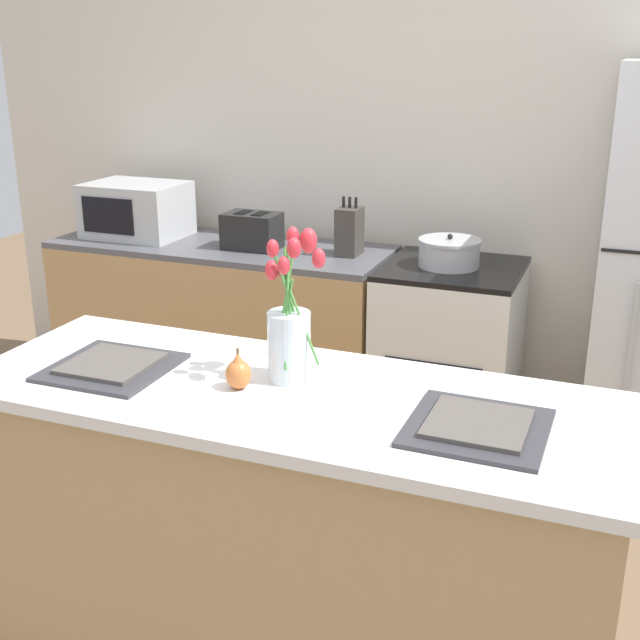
% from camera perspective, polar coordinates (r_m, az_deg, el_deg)
% --- Properties ---
extents(back_wall, '(5.20, 0.08, 2.70)m').
position_cam_1_polar(back_wall, '(3.91, 9.66, 11.96)').
color(back_wall, silver).
rests_on(back_wall, ground_plane).
extents(kitchen_island, '(1.80, 0.66, 0.93)m').
position_cam_1_polar(kitchen_island, '(2.38, -2.29, -15.26)').
color(kitchen_island, tan).
rests_on(kitchen_island, ground_plane).
extents(back_counter, '(1.68, 0.60, 0.89)m').
position_cam_1_polar(back_counter, '(4.11, -6.86, -0.60)').
color(back_counter, tan).
rests_on(back_counter, ground_plane).
extents(stove_range, '(0.60, 0.61, 0.89)m').
position_cam_1_polar(stove_range, '(3.73, 9.09, -2.78)').
color(stove_range, silver).
rests_on(stove_range, ground_plane).
extents(flower_vase, '(0.18, 0.16, 0.42)m').
position_cam_1_polar(flower_vase, '(2.17, -2.16, -0.69)').
color(flower_vase, silver).
rests_on(flower_vase, kitchen_island).
extents(pear_figurine, '(0.07, 0.07, 0.12)m').
position_cam_1_polar(pear_figurine, '(2.16, -5.83, -3.74)').
color(pear_figurine, '#C66B33').
rests_on(pear_figurine, kitchen_island).
extents(plate_setting_left, '(0.33, 0.33, 0.02)m').
position_cam_1_polar(plate_setting_left, '(2.36, -14.61, -3.18)').
color(plate_setting_left, '#333338').
rests_on(plate_setting_left, kitchen_island).
extents(plate_setting_right, '(0.33, 0.33, 0.02)m').
position_cam_1_polar(plate_setting_right, '(1.97, 11.14, -7.42)').
color(plate_setting_right, '#333338').
rests_on(plate_setting_right, kitchen_island).
extents(toaster, '(0.28, 0.18, 0.17)m').
position_cam_1_polar(toaster, '(3.86, -4.86, 6.35)').
color(toaster, black).
rests_on(toaster, back_counter).
extents(cooking_pot, '(0.27, 0.27, 0.15)m').
position_cam_1_polar(cooking_pot, '(3.57, 9.18, 4.75)').
color(cooking_pot, '#B2B5B7').
rests_on(cooking_pot, stove_range).
extents(microwave, '(0.48, 0.37, 0.27)m').
position_cam_1_polar(microwave, '(4.20, -12.93, 7.65)').
color(microwave, '#B7BABC').
rests_on(microwave, back_counter).
extents(knife_block, '(0.10, 0.14, 0.27)m').
position_cam_1_polar(knife_block, '(3.72, 2.10, 6.34)').
color(knife_block, '#3D3833').
rests_on(knife_block, back_counter).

